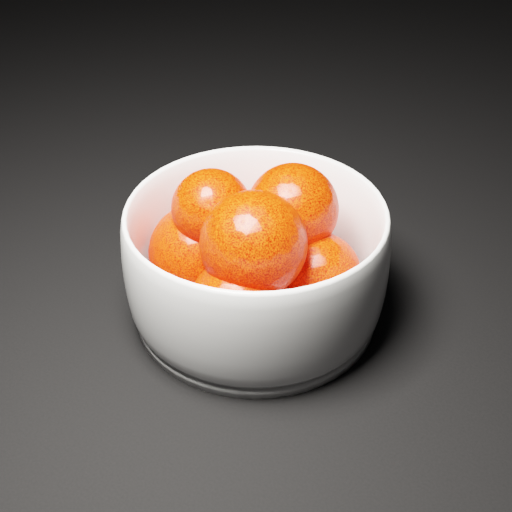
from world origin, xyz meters
The scene contains 3 objects.
ground centered at (0.00, 0.00, 0.00)m, with size 3.00×3.00×0.00m, color black.
bowl centered at (-0.07, -0.25, 0.05)m, with size 0.22×0.22×0.11m.
orange_pile centered at (-0.07, -0.25, 0.07)m, with size 0.17×0.18×0.13m.
Camera 1 is at (0.22, -0.62, 0.41)m, focal length 50.00 mm.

